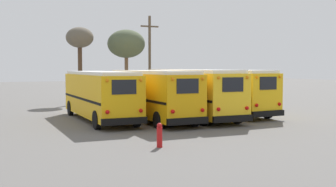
% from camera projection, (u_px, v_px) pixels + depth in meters
% --- Properties ---
extents(ground_plane, '(160.00, 160.00, 0.00)m').
position_uv_depth(ground_plane, '(169.00, 118.00, 27.83)').
color(ground_plane, '#5B5956').
extents(school_bus_0, '(2.88, 10.23, 3.11)m').
position_uv_depth(school_bus_0, '(100.00, 94.00, 26.53)').
color(school_bus_0, '#EAAA0F').
rests_on(school_bus_0, ground).
extents(school_bus_1, '(2.59, 9.88, 3.16)m').
position_uv_depth(school_bus_1, '(152.00, 93.00, 26.64)').
color(school_bus_1, '#E5A00C').
rests_on(school_bus_1, ground).
extents(school_bus_2, '(3.01, 10.85, 3.21)m').
position_uv_depth(school_bus_2, '(190.00, 92.00, 28.22)').
color(school_bus_2, yellow).
rests_on(school_bus_2, ground).
extents(school_bus_3, '(2.92, 9.86, 3.19)m').
position_uv_depth(school_bus_3, '(222.00, 90.00, 30.15)').
color(school_bus_3, yellow).
rests_on(school_bus_3, ground).
extents(utility_pole, '(1.80, 0.25, 8.24)m').
position_uv_depth(utility_pole, '(150.00, 57.00, 40.00)').
color(utility_pole, brown).
rests_on(utility_pole, ground).
extents(bare_tree_0, '(2.55, 2.55, 7.11)m').
position_uv_depth(bare_tree_0, '(80.00, 40.00, 39.08)').
color(bare_tree_0, '#473323').
rests_on(bare_tree_0, ground).
extents(bare_tree_1, '(3.65, 3.65, 7.04)m').
position_uv_depth(bare_tree_1, '(126.00, 44.00, 40.82)').
color(bare_tree_1, brown).
rests_on(bare_tree_1, ground).
extents(fire_hydrant, '(0.24, 0.24, 1.03)m').
position_uv_depth(fire_hydrant, '(160.00, 135.00, 17.63)').
color(fire_hydrant, '#B21414').
rests_on(fire_hydrant, ground).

